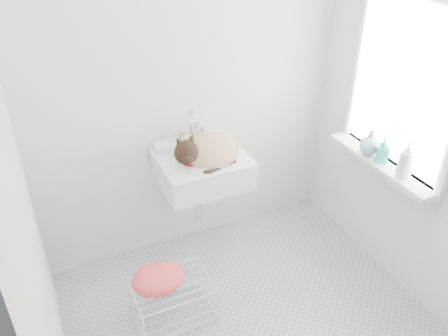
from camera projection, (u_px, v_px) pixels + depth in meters
name	position (u px, v px, depth m)	size (l,w,h in m)	color
floor	(253.00, 325.00, 2.90)	(2.20, 2.00, 0.02)	#AEB6BE
back_wall	(188.00, 85.00, 3.02)	(2.20, 0.02, 2.50)	white
right_wall	(429.00, 114.00, 2.64)	(0.02, 2.00, 2.50)	white
left_wall	(23.00, 211.00, 1.85)	(0.02, 2.00, 2.50)	white
window_glass	(406.00, 86.00, 2.73)	(0.01, 0.80, 1.00)	white
window_frame	(404.00, 87.00, 2.73)	(0.04, 0.90, 1.10)	white
windowsill	(380.00, 163.00, 2.98)	(0.16, 0.88, 0.04)	white
sink	(202.00, 156.00, 3.02)	(0.58, 0.51, 0.23)	white
faucet	(191.00, 126.00, 3.09)	(0.21, 0.15, 0.21)	silver
cat	(204.00, 152.00, 2.99)	(0.45, 0.36, 0.29)	tan
wire_rack	(173.00, 299.00, 2.89)	(0.47, 0.33, 0.28)	silver
towel	(158.00, 284.00, 2.78)	(0.32, 0.23, 0.13)	#F05729
bottle_a	(402.00, 176.00, 2.81)	(0.08, 0.08, 0.20)	white
bottle_b	(380.00, 162.00, 2.96)	(0.08, 0.08, 0.17)	teal
bottle_c	(368.00, 153.00, 3.05)	(0.13, 0.13, 0.17)	#A9BFCB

